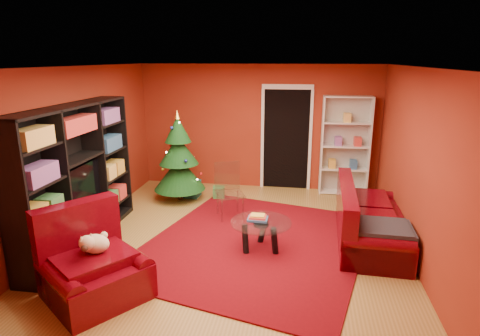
% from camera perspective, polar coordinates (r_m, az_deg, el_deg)
% --- Properties ---
extents(floor, '(5.00, 5.50, 0.05)m').
position_cam_1_polar(floor, '(6.29, -0.60, -10.45)').
color(floor, olive).
rests_on(floor, ground).
extents(ceiling, '(5.00, 5.50, 0.05)m').
position_cam_1_polar(ceiling, '(5.66, -0.68, 14.46)').
color(ceiling, silver).
rests_on(ceiling, wall_back).
extents(wall_back, '(5.00, 0.05, 2.60)m').
position_cam_1_polar(wall_back, '(8.53, 2.60, 5.83)').
color(wall_back, maroon).
rests_on(wall_back, ground).
extents(wall_left, '(0.05, 5.50, 2.60)m').
position_cam_1_polar(wall_left, '(6.74, -22.32, 2.08)').
color(wall_left, maroon).
rests_on(wall_left, ground).
extents(wall_right, '(0.05, 5.50, 2.60)m').
position_cam_1_polar(wall_right, '(5.96, 24.05, 0.26)').
color(wall_right, maroon).
rests_on(wall_right, ground).
extents(doorway, '(1.06, 0.60, 2.16)m').
position_cam_1_polar(doorway, '(8.48, 6.58, 3.97)').
color(doorway, black).
rests_on(doorway, floor).
extents(rug, '(3.82, 4.19, 0.02)m').
position_cam_1_polar(rug, '(6.17, 2.21, -10.66)').
color(rug, '#62050C').
rests_on(rug, floor).
extents(media_unit, '(0.45, 2.72, 2.08)m').
position_cam_1_polar(media_unit, '(6.31, -22.18, -1.18)').
color(media_unit, black).
rests_on(media_unit, floor).
extents(christmas_tree, '(1.13, 1.13, 1.78)m').
position_cam_1_polar(christmas_tree, '(7.84, -8.70, 1.55)').
color(christmas_tree, '#0F3D15').
rests_on(christmas_tree, floor).
extents(gift_box_teal, '(0.35, 0.35, 0.32)m').
position_cam_1_polar(gift_box_teal, '(8.17, -6.94, -2.94)').
color(gift_box_teal, '#1B727B').
rests_on(gift_box_teal, floor).
extents(gift_box_green, '(0.27, 0.27, 0.23)m').
position_cam_1_polar(gift_box_green, '(8.04, -3.03, -3.49)').
color(gift_box_green, '#2E7634').
rests_on(gift_box_green, floor).
extents(white_bookshelf, '(0.96, 0.37, 2.05)m').
position_cam_1_polar(white_bookshelf, '(8.36, 14.71, 3.03)').
color(white_bookshelf, white).
rests_on(white_bookshelf, floor).
extents(armchair, '(1.55, 1.55, 0.87)m').
position_cam_1_polar(armchair, '(5.03, -19.97, -12.62)').
color(armchair, '#4A020B').
rests_on(armchair, rug).
extents(dog, '(0.48, 0.50, 0.28)m').
position_cam_1_polar(dog, '(5.00, -19.92, -10.10)').
color(dog, beige).
rests_on(dog, armchair).
extents(sofa, '(1.02, 2.12, 0.89)m').
position_cam_1_polar(sofa, '(6.38, 18.16, -6.27)').
color(sofa, '#4A020B').
rests_on(sofa, rug).
extents(coffee_table, '(0.89, 0.89, 0.55)m').
position_cam_1_polar(coffee_table, '(5.90, 2.98, -9.58)').
color(coffee_table, gray).
rests_on(coffee_table, rug).
extents(acrylic_chair, '(0.61, 0.63, 0.88)m').
position_cam_1_polar(acrylic_chair, '(6.94, -1.43, -3.76)').
color(acrylic_chair, '#66605B').
rests_on(acrylic_chair, rug).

